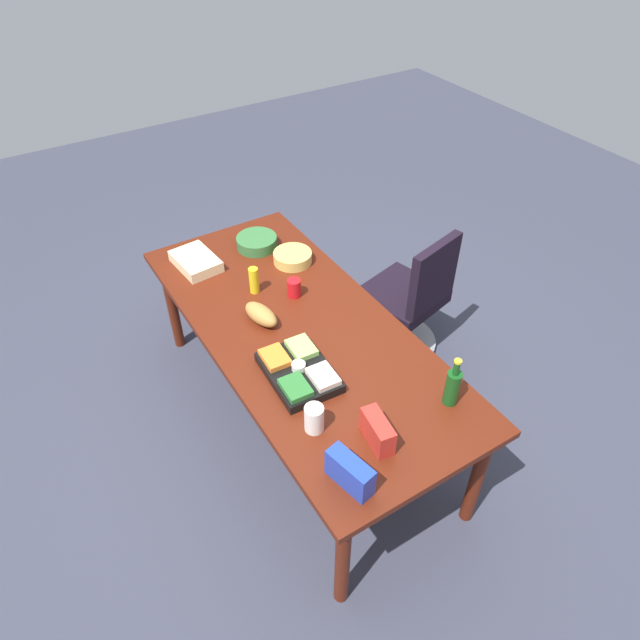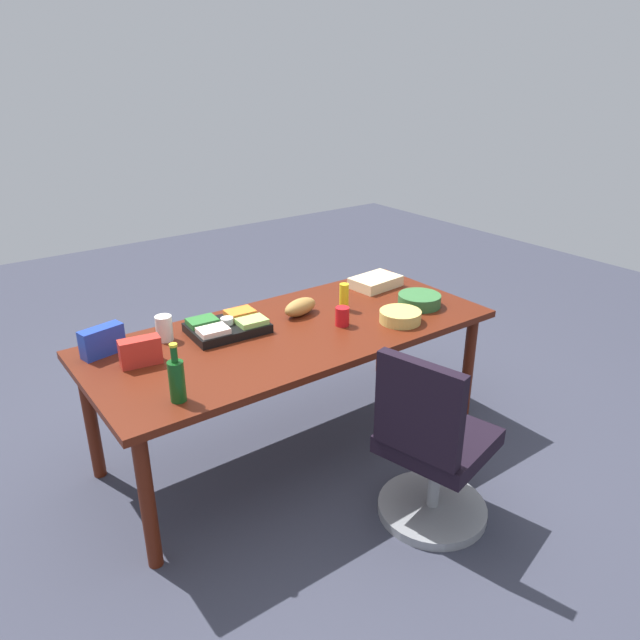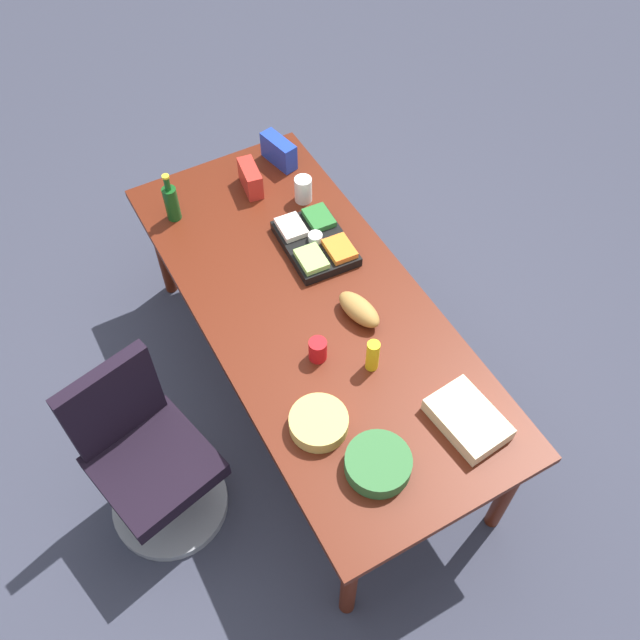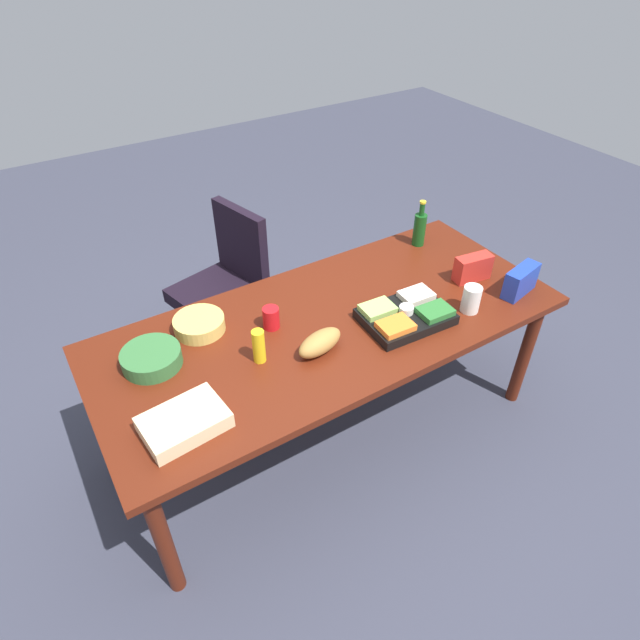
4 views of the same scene
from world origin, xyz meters
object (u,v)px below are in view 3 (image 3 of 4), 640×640
object	(u,v)px
mustard_bottle	(373,356)
wine_bottle	(171,202)
conference_table	(312,315)
salad_bowl	(378,464)
bread_loaf	(359,309)
chip_bag_red	(250,178)
veggie_tray	(315,242)
chip_bag_blue	(279,151)
office_chair	(150,465)
sheet_cake	(468,419)
red_solo_cup	(318,350)
mayo_jar	(303,190)
chip_bowl	(319,423)

from	to	relation	value
mustard_bottle	wine_bottle	bearing A→B (deg)	17.84
conference_table	wine_bottle	size ratio (longest dim) A/B	8.28
salad_bowl	bread_loaf	xyz separation A→B (m)	(0.68, -0.32, 0.01)
mustard_bottle	chip_bag_red	xyz separation A→B (m)	(1.26, -0.03, -0.01)
chip_bag_red	veggie_tray	bearing A→B (deg)	-170.00
salad_bowl	chip_bag_blue	xyz separation A→B (m)	(1.79, -0.48, 0.04)
chip_bag_red	bread_loaf	distance (m)	1.00
conference_table	office_chair	distance (m)	1.01
office_chair	mustard_bottle	bearing A→B (deg)	-103.38
salad_bowl	sheet_cake	world-z (taller)	salad_bowl
office_chair	red_solo_cup	world-z (taller)	office_chair
bread_loaf	sheet_cake	xyz separation A→B (m)	(-0.68, -0.10, -0.02)
chip_bag_blue	wine_bottle	distance (m)	0.67
conference_table	mayo_jar	world-z (taller)	mayo_jar
wine_bottle	chip_bag_red	bearing A→B (deg)	-89.40
veggie_tray	wine_bottle	size ratio (longest dim) A/B	1.57
wine_bottle	bread_loaf	xyz separation A→B (m)	(-1.00, -0.50, -0.06)
chip_bowl	sheet_cake	xyz separation A→B (m)	(-0.28, -0.54, 0.00)
mustard_bottle	chip_bag_red	world-z (taller)	mustard_bottle
office_chair	sheet_cake	xyz separation A→B (m)	(-0.66, -1.20, 0.43)
veggie_tray	sheet_cake	distance (m)	1.16
wine_bottle	chip_bag_blue	bearing A→B (deg)	-79.70
chip_bowl	bread_loaf	bearing A→B (deg)	-46.81
bread_loaf	sheet_cake	world-z (taller)	bread_loaf
chip_bowl	veggie_tray	bearing A→B (deg)	-28.00
wine_bottle	chip_bag_red	world-z (taller)	wine_bottle
salad_bowl	bread_loaf	world-z (taller)	bread_loaf
red_solo_cup	wine_bottle	size ratio (longest dim) A/B	0.40
wine_bottle	chip_bowl	bearing A→B (deg)	-177.43
chip_bag_blue	conference_table	bearing A→B (deg)	161.56
red_solo_cup	chip_bag_red	xyz separation A→B (m)	(1.11, -0.21, 0.01)
mayo_jar	bread_loaf	bearing A→B (deg)	169.98
veggie_tray	red_solo_cup	xyz separation A→B (m)	(-0.58, 0.30, 0.02)
conference_table	office_chair	size ratio (longest dim) A/B	2.40
bread_loaf	sheet_cake	bearing A→B (deg)	-171.45
mustard_bottle	mayo_jar	distance (m)	1.08
conference_table	office_chair	bearing A→B (deg)	100.80
veggie_tray	chip_bag_red	size ratio (longest dim) A/B	2.18
salad_bowl	chip_bowl	xyz separation A→B (m)	(0.27, 0.11, -0.00)
mustard_bottle	wine_bottle	xyz separation A→B (m)	(1.26, 0.40, 0.02)
veggie_tray	sheet_cake	bearing A→B (deg)	-176.57
office_chair	chip_bag_red	bearing A→B (deg)	-45.30
veggie_tray	red_solo_cup	size ratio (longest dim) A/B	3.97
red_solo_cup	bread_loaf	xyz separation A→B (m)	(0.11, -0.27, -0.01)
chip_bag_blue	wine_bottle	xyz separation A→B (m)	(-0.12, 0.66, 0.03)
conference_table	wine_bottle	distance (m)	0.92
chip_bag_blue	chip_bowl	bearing A→B (deg)	158.60
chip_bag_blue	mayo_jar	bearing A→B (deg)	175.68
office_chair	veggie_tray	xyz separation A→B (m)	(0.49, -1.13, 0.43)
office_chair	wine_bottle	xyz separation A→B (m)	(1.02, -0.60, 0.50)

